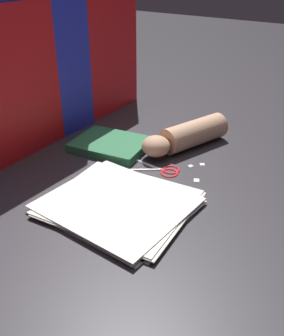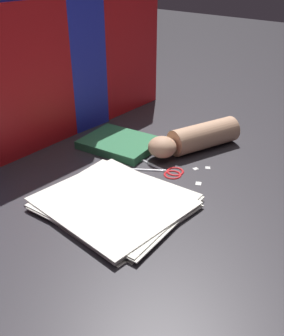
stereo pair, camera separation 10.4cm
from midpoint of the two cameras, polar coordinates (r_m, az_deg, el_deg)
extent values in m
plane|color=#2D2B30|center=(1.03, -4.40, -4.24)|extent=(6.00, 6.00, 0.00)
cube|color=#2833D1|center=(1.23, -20.08, 13.71)|extent=(0.60, 0.03, 0.55)
cube|color=red|center=(1.38, -12.42, 14.02)|extent=(0.77, 0.05, 0.45)
cube|color=white|center=(0.99, -6.54, -5.69)|extent=(0.31, 0.35, 0.00)
cube|color=white|center=(1.00, -6.28, -5.33)|extent=(0.32, 0.35, 0.00)
cube|color=white|center=(0.99, -6.50, -5.39)|extent=(0.32, 0.36, 0.00)
cube|color=white|center=(0.99, -6.06, -5.32)|extent=(0.33, 0.36, 0.00)
cube|color=white|center=(0.99, -6.15, -5.05)|extent=(0.33, 0.36, 0.00)
cube|color=white|center=(0.98, -6.65, -5.11)|extent=(0.32, 0.35, 0.00)
cube|color=#2D7247|center=(1.28, -6.88, 3.36)|extent=(0.21, 0.25, 0.03)
sphere|color=silver|center=(1.15, 0.22, -0.19)|extent=(0.01, 0.01, 0.01)
cylinder|color=silver|center=(1.15, -2.56, -0.21)|extent=(0.07, 0.10, 0.01)
torus|color=red|center=(1.15, 1.72, -0.17)|extent=(0.07, 0.07, 0.01)
cylinder|color=silver|center=(1.18, -1.87, 0.65)|extent=(0.02, 0.11, 0.01)
torus|color=red|center=(1.13, 1.40, -0.66)|extent=(0.06, 0.06, 0.01)
cylinder|color=tan|center=(1.29, 5.29, 5.02)|extent=(0.25, 0.15, 0.08)
ellipsoid|color=tan|center=(1.20, -0.45, 3.13)|extent=(0.11, 0.11, 0.06)
cube|color=white|center=(1.17, 4.57, 0.25)|extent=(0.02, 0.02, 0.00)
cube|color=white|center=(1.07, 1.15, -2.63)|extent=(0.03, 0.02, 0.00)
cube|color=white|center=(1.10, 5.27, -1.84)|extent=(0.02, 0.02, 0.00)
cube|color=white|center=(1.19, 6.27, 0.48)|extent=(0.02, 0.02, 0.00)
camera|label=1|loc=(0.05, -92.86, -1.59)|focal=42.00mm
camera|label=2|loc=(0.05, 87.14, 1.59)|focal=42.00mm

